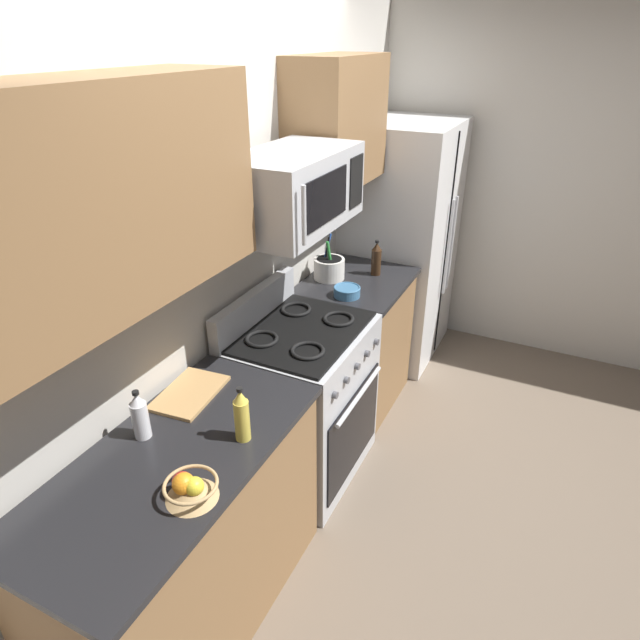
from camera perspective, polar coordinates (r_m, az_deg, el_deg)
The scene contains 17 objects.
ground_plane at distance 3.20m, azimuth 9.17°, elevation -18.23°, with size 16.00×16.00×0.00m, color #6B5B4C.
wall_back at distance 2.84m, azimuth -8.92°, elevation 7.19°, with size 8.00×0.10×2.60m, color beige.
counter_left at distance 2.46m, azimuth -13.78°, elevation -21.47°, with size 1.27×0.62×0.91m.
range_oven at distance 3.07m, azimuth -1.86°, elevation -8.46°, with size 0.76×0.66×1.09m.
counter_right at distance 3.65m, azimuth 3.70°, elevation -2.26°, with size 0.74×0.62×0.91m.
refrigerator at distance 4.16m, azimuth 8.44°, elevation 7.91°, with size 0.85×0.73×1.77m.
wall_right at distance 4.41m, azimuth 19.09°, elevation 13.54°, with size 0.10×8.00×2.60m, color beige.
microwave at distance 2.56m, azimuth -2.82°, elevation 13.56°, with size 0.74×0.44×0.35m.
upper_cabinets_left at distance 1.80m, azimuth -23.02°, elevation 11.45°, with size 1.26×0.34×0.69m.
upper_cabinets_right at distance 3.25m, azimuth 1.79°, elevation 20.14°, with size 0.73×0.34×0.69m.
utensil_crock at distance 3.43m, azimuth 0.97°, elevation 5.52°, with size 0.19×0.19×0.28m.
fruit_basket at distance 1.94m, azimuth -13.56°, elevation -16.80°, with size 0.19×0.19×0.09m.
cutting_board at distance 2.43m, azimuth -13.57°, elevation -7.48°, with size 0.33×0.22×0.02m, color tan.
bottle_oil at distance 2.09m, azimuth -8.24°, elevation -9.94°, with size 0.06×0.06×0.24m.
bottle_soy at distance 3.49m, azimuth 5.95°, elevation 6.40°, with size 0.06×0.06×0.23m.
bottle_vinegar at distance 2.20m, azimuth -18.43°, elevation -9.57°, with size 0.06×0.06×0.21m.
prep_bowl at distance 3.21m, azimuth 2.85°, elevation 3.04°, with size 0.16×0.16×0.06m.
Camera 1 is at (-2.17, -0.52, 2.30)m, focal length 30.40 mm.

